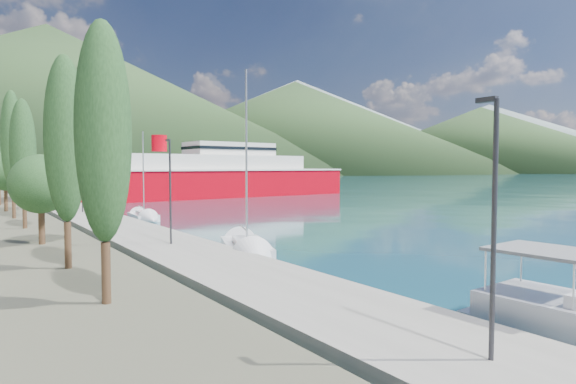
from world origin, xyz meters
TOP-DOWN VIEW (x-y plane):
  - ground at (0.00, 120.00)m, footprint 1400.00×1400.00m
  - quay at (-9.00, 26.00)m, footprint 5.00×88.00m
  - hills_far at (138.59, 618.73)m, footprint 1480.00×900.00m
  - hills_near at (98.04, 372.50)m, footprint 1010.00×520.00m
  - tree_row at (-15.08, 32.33)m, footprint 4.04×63.09m
  - lamp_posts at (-9.00, 14.11)m, footprint 0.15×44.76m
  - sailboat_near at (-5.74, 9.28)m, footprint 5.29×8.59m
  - sailboat_mid at (-4.14, 31.97)m, footprint 2.56×6.64m
  - ferry at (15.98, 63.40)m, footprint 55.82×14.43m

SIDE VIEW (x-z plane):
  - ground at x=0.00m, z-range 0.00..0.00m
  - sailboat_mid at x=-4.14m, z-range -4.50..5.05m
  - sailboat_near at x=-5.74m, z-range -5.62..6.25m
  - quay at x=-9.00m, z-range 0.00..0.80m
  - ferry at x=15.98m, z-range -2.15..8.84m
  - lamp_posts at x=-9.00m, z-range 1.05..7.11m
  - tree_row at x=-15.08m, z-range 0.11..11.40m
  - hills_near at x=98.04m, z-range -8.32..106.68m
  - hills_far at x=138.59m, z-range -12.61..167.39m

